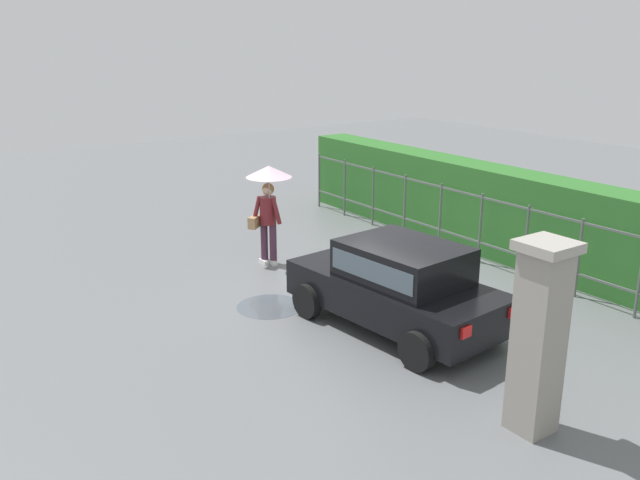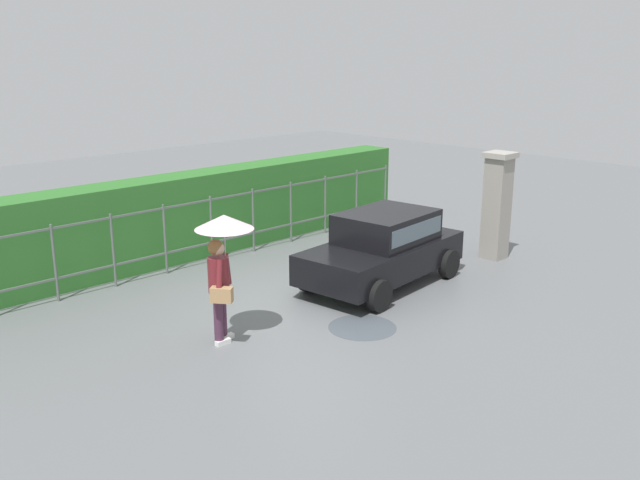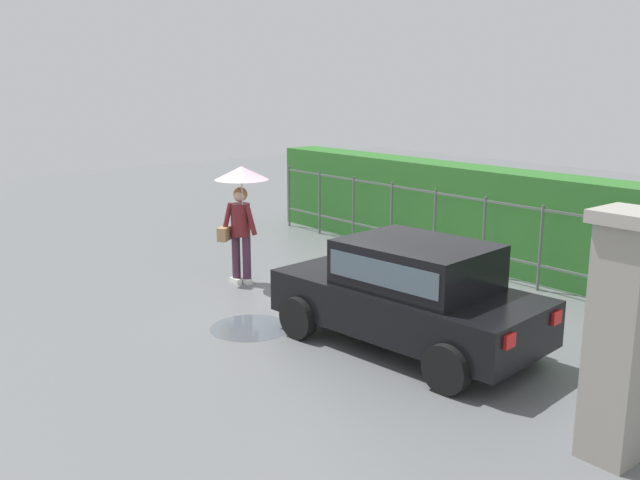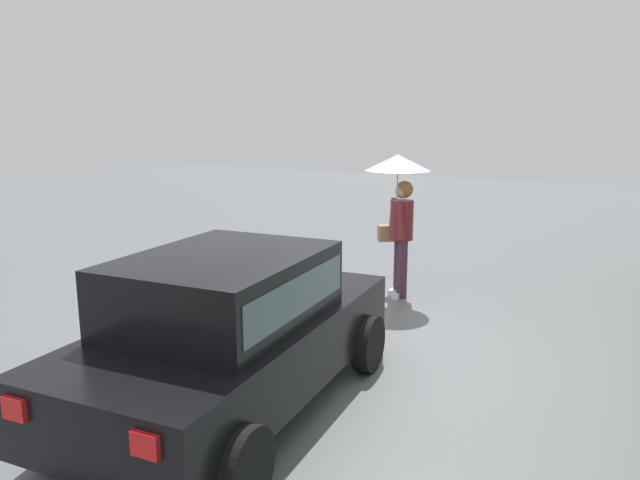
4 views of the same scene
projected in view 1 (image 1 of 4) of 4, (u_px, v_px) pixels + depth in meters
ground_plane at (355, 296)px, 12.61m from camera, size 40.00×40.00×0.00m
car at (398, 283)px, 10.98m from camera, size 3.86×2.14×1.48m
pedestrian at (268, 192)px, 13.88m from camera, size 0.93×0.93×2.11m
gate_pillar at (539, 336)px, 8.01m from camera, size 0.60×0.60×2.42m
fence_section at (480, 225)px, 14.20m from camera, size 11.94×0.05×1.50m
hedge_row at (506, 214)px, 14.58m from camera, size 12.89×0.90×1.90m
puddle_near at (270, 306)px, 12.10m from camera, size 1.18×1.18×0.00m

